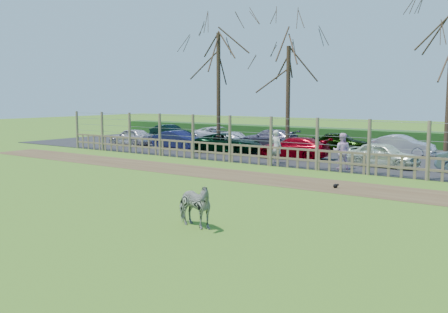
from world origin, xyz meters
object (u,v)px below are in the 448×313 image
Objects in this scene: car_3 at (293,148)px; car_8 at (219,135)px; visitor_b at (342,151)px; car_2 at (228,143)px; visitor_a at (276,147)px; car_1 at (179,140)px; car_10 at (341,142)px; car_4 at (383,155)px; car_7 at (170,132)px; car_0 at (131,137)px; crow at (336,186)px; tree_mid at (288,73)px; car_11 at (402,146)px; tree_left at (218,63)px; zebra at (193,205)px; car_9 at (269,138)px.

car_8 is at bearing -126.46° from car_3.
car_2 is (-8.30, 2.46, -0.26)m from visitor_b.
car_1 is at bearing -3.84° from visitor_a.
visitor_b reaches higher than car_1.
visitor_a is 7.39m from car_10.
car_2 is 9.68m from car_4.
car_4 is at bearing -99.90° from car_7.
crow is at bearing 68.45° from car_0.
visitor_b is 0.40× the size of car_8.
tree_mid is 3.96× the size of visitor_a.
visitor_a is 5.32m from car_2.
car_2 is at bearing -142.28° from tree_mid.
car_2 is 6.60m from car_8.
car_2 is 10.24m from car_11.
car_3 is at bearing 127.90° from crow.
car_0 is at bearing 95.34° from car_4.
car_3 is (12.88, -0.13, 0.00)m from car_0.
tree_left is 8.47m from car_0.
tree_mid is at bearing 12.53° from tree_left.
car_4 is 0.97× the size of car_7.
zebra is 0.35× the size of car_3.
car_8 is (-8.82, 5.16, 0.00)m from car_3.
car_9 is at bearing 89.68° from car_11.
car_0 is 18.09m from car_11.
car_11 is (0.02, 19.40, 0.03)m from zebra.
tree_left is 2.24× the size of car_10.
visitor_a is at bearing 118.22° from car_4.
car_0 is at bearing 87.86° from car_1.
crow is at bearing -118.14° from car_1.
car_0 is 0.97× the size of car_1.
crow is at bearing 149.46° from visitor_a.
car_3 is (-0.20, 2.28, -0.26)m from visitor_a.
car_4 is 5.16m from car_11.
car_2 is 4.69m from car_9.
car_0 and car_10 have the same top height.
visitor_a is 0.40× the size of car_8.
car_0 is 4.82m from car_7.
car_4 is 15.00m from car_8.
car_9 is at bearing -7.33° from car_2.
visitor_a reaches higher than car_2.
car_4 is 0.85× the size of car_9.
tree_left is at bearing -109.93° from car_7.
car_9 is (-4.39, 4.83, 0.00)m from car_3.
tree_mid is at bearing 132.06° from car_10.
car_9 reaches higher than crow.
car_2 is at bearing 89.74° from car_0.
zebra is 19.58m from car_1.
tree_left is 2.16× the size of car_7.
tree_left is 6.80m from car_8.
car_11 is at bearing 21.05° from tree_mid.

